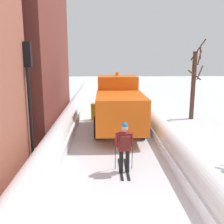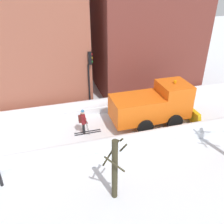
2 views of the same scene
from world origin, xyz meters
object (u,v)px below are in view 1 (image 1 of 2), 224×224
Objects in this scene: skier at (124,145)px; plow_truck at (119,105)px; traffic_light_pole at (29,79)px; bare_tree_mid at (194,83)px.

plow_truck is at bearing 88.79° from skier.
traffic_light_pole is (-3.56, -3.72, 1.66)m from plow_truck.
skier is (-0.11, -5.00, -0.48)m from plow_truck.
skier is 0.40× the size of traffic_light_pole.
traffic_light_pole is at bearing -133.73° from plow_truck.
plow_truck is at bearing -150.71° from bare_tree_mid.
traffic_light_pole reaches higher than skier.
plow_truck is 3.31× the size of skier.
plow_truck is 5.02m from skier.
bare_tree_mid reaches higher than plow_truck.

